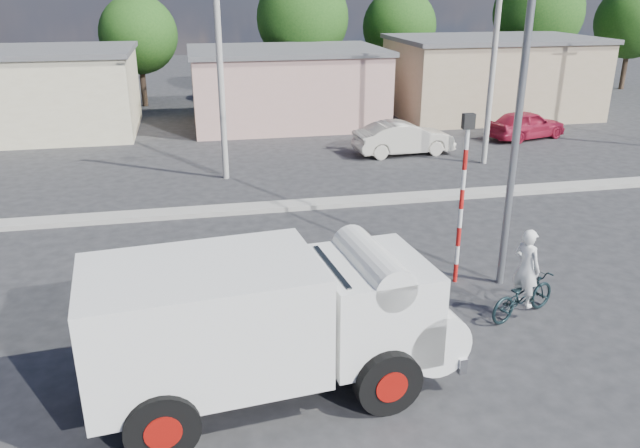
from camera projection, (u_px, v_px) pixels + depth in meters
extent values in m
plane|color=#262628|center=(349.00, 323.00, 14.15)|extent=(120.00, 120.00, 0.00)
cube|color=#99968E|center=(292.00, 205.00, 21.44)|extent=(40.00, 0.80, 0.16)
cylinder|color=black|center=(162.00, 426.00, 9.91)|extent=(1.26, 0.48, 1.23)
cylinder|color=#B4130C|center=(162.00, 426.00, 9.91)|extent=(0.64, 0.46, 0.60)
cylinder|color=black|center=(152.00, 349.00, 11.99)|extent=(1.26, 0.48, 1.23)
cylinder|color=#B4130C|center=(152.00, 349.00, 11.99)|extent=(0.64, 0.46, 0.60)
cylinder|color=black|center=(388.00, 381.00, 11.02)|extent=(1.26, 0.48, 1.23)
cylinder|color=#B4130C|center=(388.00, 381.00, 11.02)|extent=(0.64, 0.46, 0.60)
cylinder|color=black|center=(343.00, 318.00, 13.10)|extent=(1.26, 0.48, 1.23)
cylinder|color=#B4130C|center=(343.00, 318.00, 13.10)|extent=(0.64, 0.46, 0.60)
cube|color=black|center=(262.00, 361.00, 11.46)|extent=(5.25, 1.99, 0.20)
cube|color=white|center=(204.00, 321.00, 10.81)|extent=(4.25, 2.86, 2.06)
cube|color=white|center=(370.00, 303.00, 11.76)|extent=(2.24, 2.48, 1.73)
cylinder|color=white|center=(414.00, 319.00, 12.21)|extent=(1.46, 2.40, 1.23)
cylinder|color=white|center=(371.00, 265.00, 11.48)|extent=(1.02, 2.35, 0.78)
cube|color=silver|center=(433.00, 335.00, 12.49)|extent=(0.41, 2.40, 0.31)
cube|color=black|center=(331.00, 285.00, 11.35)|extent=(0.29, 1.89, 0.78)
imported|color=black|center=(523.00, 295.00, 14.27)|extent=(2.12, 1.41, 1.05)
imported|color=white|center=(525.00, 280.00, 14.13)|extent=(0.66, 0.79, 1.85)
imported|color=beige|center=(404.00, 138.00, 28.01)|extent=(4.57, 1.86, 1.47)
imported|color=#A91C38|center=(526.00, 124.00, 30.89)|extent=(4.44, 2.72, 1.41)
cylinder|color=red|center=(455.00, 273.00, 16.04)|extent=(0.11, 0.11, 0.50)
cylinder|color=white|center=(457.00, 255.00, 15.86)|extent=(0.11, 0.11, 0.50)
cylinder|color=red|center=(459.00, 237.00, 15.68)|extent=(0.11, 0.11, 0.50)
cylinder|color=white|center=(460.00, 218.00, 15.50)|extent=(0.11, 0.11, 0.50)
cylinder|color=red|center=(462.00, 199.00, 15.32)|extent=(0.11, 0.11, 0.50)
cylinder|color=white|center=(463.00, 180.00, 15.14)|extent=(0.11, 0.11, 0.50)
cylinder|color=red|center=(465.00, 160.00, 14.96)|extent=(0.11, 0.11, 0.50)
cylinder|color=white|center=(467.00, 139.00, 14.78)|extent=(0.11, 0.11, 0.50)
cube|color=black|center=(468.00, 121.00, 14.63)|extent=(0.28, 0.18, 0.36)
cylinder|color=slate|center=(519.00, 108.00, 14.45)|extent=(0.18, 0.18, 9.00)
cube|color=beige|center=(11.00, 95.00, 31.28)|extent=(12.00, 7.00, 4.00)
cube|color=#59595B|center=(3.00, 52.00, 30.52)|extent=(12.30, 7.30, 0.24)
cube|color=tan|center=(286.00, 88.00, 33.96)|extent=(10.00, 7.00, 3.80)
cube|color=#59595B|center=(286.00, 50.00, 33.24)|extent=(10.30, 7.30, 0.24)
cube|color=tan|center=(491.00, 78.00, 36.16)|extent=(11.00, 7.00, 4.20)
cube|color=#59595B|center=(495.00, 39.00, 35.36)|extent=(11.30, 7.30, 0.24)
cylinder|color=#38281E|center=(143.00, 78.00, 38.91)|extent=(0.36, 0.36, 3.47)
sphere|color=#305E1C|center=(138.00, 35.00, 37.97)|extent=(4.71, 4.71, 4.71)
cylinder|color=#38281E|center=(303.00, 70.00, 39.75)|extent=(0.36, 0.36, 4.20)
sphere|color=#305E1C|center=(302.00, 18.00, 38.62)|extent=(5.70, 5.70, 5.70)
cylinder|color=#38281E|center=(398.00, 68.00, 43.00)|extent=(0.36, 0.36, 3.64)
sphere|color=#305E1C|center=(399.00, 27.00, 42.02)|extent=(4.94, 4.94, 4.94)
cylinder|color=#38281E|center=(532.00, 63.00, 42.74)|extent=(0.36, 0.36, 4.37)
sphere|color=#305E1C|center=(538.00, 12.00, 41.57)|extent=(5.93, 5.93, 5.93)
cylinder|color=#38281E|center=(625.00, 63.00, 45.27)|extent=(0.36, 0.36, 3.81)
sphere|color=#305E1C|center=(632.00, 21.00, 44.25)|extent=(5.17, 5.17, 5.17)
cylinder|color=#99968E|center=(221.00, 76.00, 23.31)|extent=(0.24, 0.24, 8.00)
cylinder|color=#99968E|center=(493.00, 68.00, 25.39)|extent=(0.24, 0.24, 8.00)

